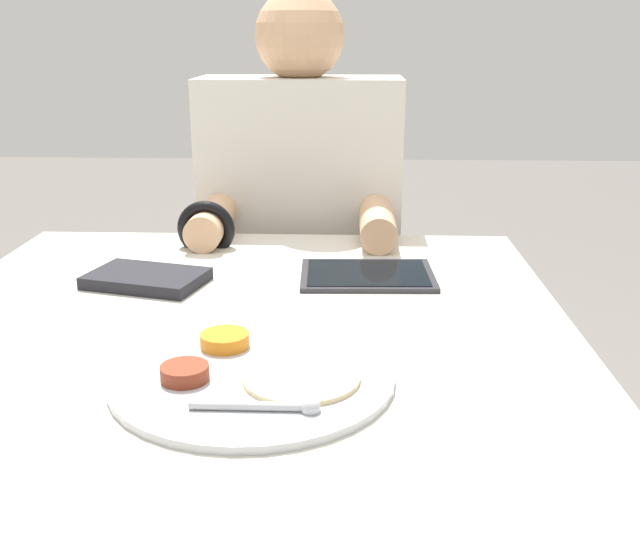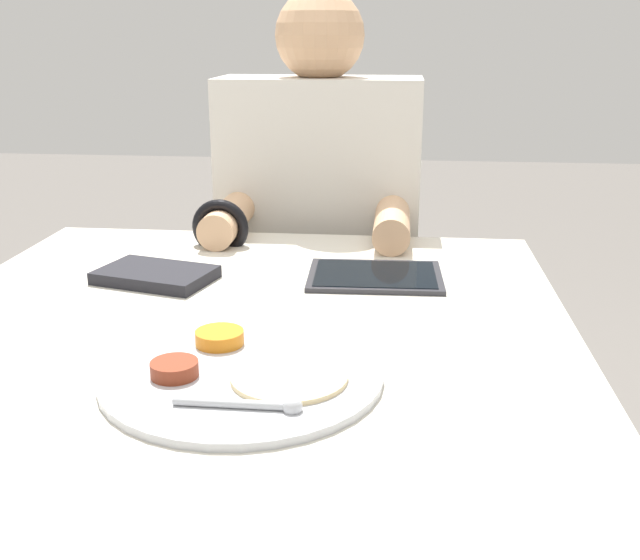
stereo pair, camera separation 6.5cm
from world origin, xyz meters
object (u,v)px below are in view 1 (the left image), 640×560
Objects in this scene: thali_tray at (253,375)px; red_notebook at (147,279)px; tablet_device at (367,275)px; person_diner at (301,286)px.

red_notebook is at bearing 122.02° from thali_tray.
thali_tray is 1.62× the size of red_notebook.
red_notebook is at bearing -172.05° from tablet_device.
person_diner is at bearing 107.70° from tablet_device.
tablet_device is at bearing 7.95° from red_notebook.
person_diner is at bearing 65.80° from red_notebook.
person_diner is (0.22, 0.49, -0.17)m from red_notebook.
red_notebook is (-0.22, 0.35, 0.00)m from thali_tray.
thali_tray is 1.47× the size of tablet_device.
person_diner reaches higher than red_notebook.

